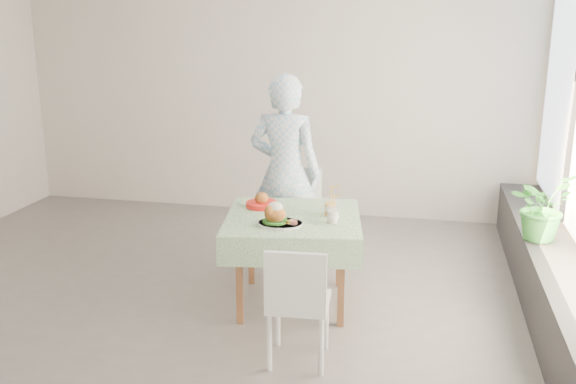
% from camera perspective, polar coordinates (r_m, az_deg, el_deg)
% --- Properties ---
extents(floor, '(6.00, 6.00, 0.00)m').
position_cam_1_polar(floor, '(5.53, -7.58, -8.91)').
color(floor, '#595654').
rests_on(floor, ground).
extents(wall_back, '(6.00, 0.02, 2.80)m').
position_cam_1_polar(wall_back, '(7.50, -1.49, 8.73)').
color(wall_back, beige).
rests_on(wall_back, ground).
extents(window_ledge, '(0.40, 4.80, 0.50)m').
position_cam_1_polar(window_ledge, '(5.25, 22.85, -8.47)').
color(window_ledge, black).
rests_on(window_ledge, ground).
extents(cafe_table, '(1.19, 1.19, 0.74)m').
position_cam_1_polar(cafe_table, '(5.14, 0.43, -5.16)').
color(cafe_table, brown).
rests_on(cafe_table, ground).
extents(chair_far, '(0.47, 0.47, 0.94)m').
position_cam_1_polar(chair_far, '(5.85, 0.61, -4.36)').
color(chair_far, white).
rests_on(chair_far, ground).
extents(chair_near, '(0.42, 0.42, 0.84)m').
position_cam_1_polar(chair_near, '(4.38, 0.93, -11.81)').
color(chair_near, white).
rests_on(chair_near, ground).
extents(diner, '(0.68, 0.46, 1.79)m').
position_cam_1_polar(diner, '(5.78, -0.26, 1.70)').
color(diner, '#8EC2E3').
rests_on(diner, ground).
extents(main_dish, '(0.35, 0.35, 0.18)m').
position_cam_1_polar(main_dish, '(4.83, -0.93, -2.27)').
color(main_dish, white).
rests_on(main_dish, cafe_table).
extents(juice_cup_orange, '(0.10, 0.10, 0.28)m').
position_cam_1_polar(juice_cup_orange, '(5.06, 3.77, -1.36)').
color(juice_cup_orange, white).
rests_on(juice_cup_orange, cafe_table).
extents(juice_cup_lemonade, '(0.09, 0.09, 0.26)m').
position_cam_1_polar(juice_cup_lemonade, '(4.88, 4.01, -2.07)').
color(juice_cup_lemonade, white).
rests_on(juice_cup_lemonade, cafe_table).
extents(second_dish, '(0.26, 0.26, 0.12)m').
position_cam_1_polar(second_dish, '(5.29, -2.36, -0.95)').
color(second_dish, red).
rests_on(second_dish, cafe_table).
extents(potted_plant, '(0.66, 0.67, 0.56)m').
position_cam_1_polar(potted_plant, '(5.58, 21.63, -1.15)').
color(potted_plant, '#317A28').
rests_on(potted_plant, window_ledge).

